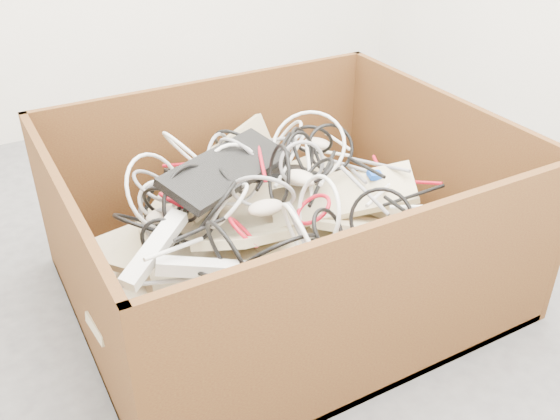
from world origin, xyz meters
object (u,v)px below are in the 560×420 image
power_strip_right (204,268)px  power_strip_left (155,248)px  cardboard_box (278,255)px  vga_plug (375,175)px

power_strip_right → power_strip_left: bearing=156.8°
power_strip_left → cardboard_box: bearing=-24.6°
power_strip_right → vga_plug: bearing=34.1°
cardboard_box → vga_plug: (0.36, -0.02, 0.22)m
cardboard_box → power_strip_left: (-0.43, -0.09, 0.23)m
cardboard_box → power_strip_left: size_ratio=4.85×
cardboard_box → power_strip_left: cardboard_box is taller
power_strip_left → power_strip_right: bearing=-80.0°
power_strip_left → power_strip_right: size_ratio=1.05×
vga_plug → power_strip_right: bearing=-154.9°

